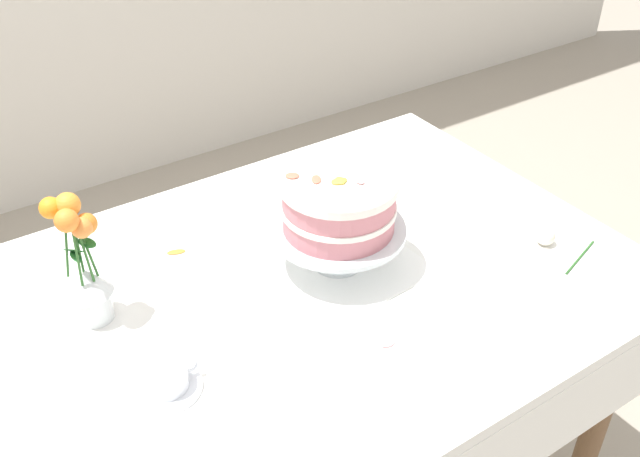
{
  "coord_description": "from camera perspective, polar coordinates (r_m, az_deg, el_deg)",
  "views": [
    {
      "loc": [
        -0.64,
        -1.01,
        1.72
      ],
      "look_at": [
        0.03,
        0.0,
        0.86
      ],
      "focal_mm": 40.32,
      "sensor_mm": 36.0,
      "label": 1
    }
  ],
  "objects": [
    {
      "name": "cake_stand",
      "position": [
        1.53,
        1.46,
        -0.39
      ],
      "size": [
        0.29,
        0.29,
        0.1
      ],
      "color": "silver",
      "rests_on": "linen_napkin"
    },
    {
      "name": "layer_cake",
      "position": [
        1.49,
        1.5,
        2.02
      ],
      "size": [
        0.25,
        0.25,
        0.13
      ],
      "color": "#CC7A84",
      "rests_on": "cake_stand"
    },
    {
      "name": "flower_vase",
      "position": [
        1.44,
        -18.24,
        -2.97
      ],
      "size": [
        0.09,
        0.09,
        0.28
      ],
      "color": "silver",
      "rests_on": "dining_table"
    },
    {
      "name": "fallen_rose",
      "position": [
        1.71,
        17.58,
        -0.66
      ],
      "size": [
        0.15,
        0.13,
        0.04
      ],
      "color": "#2D6028",
      "rests_on": "dining_table"
    },
    {
      "name": "teacup",
      "position": [
        1.33,
        -12.02,
        -11.66
      ],
      "size": [
        0.13,
        0.12,
        0.05
      ],
      "color": "white",
      "rests_on": "dining_table"
    },
    {
      "name": "loose_petal_0",
      "position": [
        1.65,
        -11.35,
        -1.83
      ],
      "size": [
        0.05,
        0.03,
        0.0
      ],
      "primitive_type": "ellipsoid",
      "rotation": [
        0.0,
        0.0,
        5.93
      ],
      "color": "orange",
      "rests_on": "dining_table"
    },
    {
      "name": "loose_petal_1",
      "position": [
        1.4,
        5.22,
        -8.99
      ],
      "size": [
        0.04,
        0.04,
        0.0
      ],
      "primitive_type": "ellipsoid",
      "rotation": [
        0.0,
        0.0,
        2.71
      ],
      "color": "pink",
      "rests_on": "dining_table"
    },
    {
      "name": "linen_napkin",
      "position": [
        1.58,
        1.41,
        -2.79
      ],
      "size": [
        0.34,
        0.34,
        0.0
      ],
      "primitive_type": "cube",
      "rotation": [
        0.0,
        0.0,
        0.07
      ],
      "color": "white",
      "rests_on": "dining_table"
    },
    {
      "name": "dining_table",
      "position": [
        1.59,
        -0.57,
        -6.99
      ],
      "size": [
        1.4,
        1.0,
        0.74
      ],
      "color": "white",
      "rests_on": "ground"
    }
  ]
}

